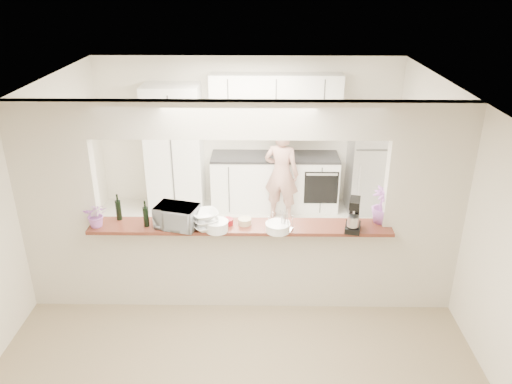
{
  "coord_description": "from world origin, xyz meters",
  "views": [
    {
      "loc": [
        0.25,
        -5.04,
        3.71
      ],
      "look_at": [
        0.17,
        0.3,
        1.34
      ],
      "focal_mm": 35.0,
      "sensor_mm": 36.0,
      "label": 1
    }
  ],
  "objects_px": {
    "stand_mixer": "(354,216)",
    "person": "(281,174)",
    "refrigerator": "(373,162)",
    "toaster_oven": "(177,216)"
  },
  "relations": [
    {
      "from": "toaster_oven",
      "to": "stand_mixer",
      "type": "relative_size",
      "value": 1.21
    },
    {
      "from": "toaster_oven",
      "to": "person",
      "type": "distance_m",
      "value": 2.74
    },
    {
      "from": "toaster_oven",
      "to": "refrigerator",
      "type": "bearing_deg",
      "value": 59.96
    },
    {
      "from": "stand_mixer",
      "to": "person",
      "type": "bearing_deg",
      "value": 106.17
    },
    {
      "from": "refrigerator",
      "to": "stand_mixer",
      "type": "distance_m",
      "value": 2.93
    },
    {
      "from": "refrigerator",
      "to": "stand_mixer",
      "type": "relative_size",
      "value": 4.48
    },
    {
      "from": "toaster_oven",
      "to": "person",
      "type": "relative_size",
      "value": 0.3
    },
    {
      "from": "refrigerator",
      "to": "person",
      "type": "xyz_separation_m",
      "value": [
        -1.5,
        -0.35,
        -0.08
      ]
    },
    {
      "from": "person",
      "to": "toaster_oven",
      "type": "bearing_deg",
      "value": 79.71
    },
    {
      "from": "stand_mixer",
      "to": "person",
      "type": "xyz_separation_m",
      "value": [
        -0.71,
        2.44,
        -0.49
      ]
    }
  ]
}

